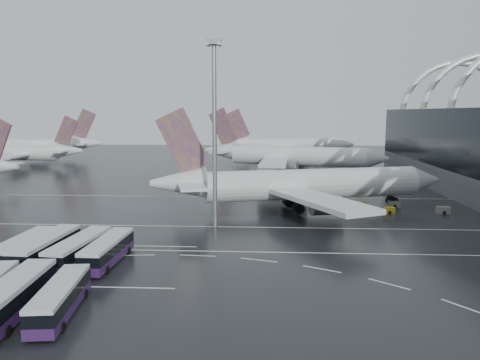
# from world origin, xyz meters

# --- Properties ---
(ground) EXTENTS (420.00, 420.00, 0.00)m
(ground) POSITION_xyz_m (0.00, 0.00, 0.00)
(ground) COLOR black
(ground) RESTS_ON ground
(lane_marking_near) EXTENTS (120.00, 0.25, 0.01)m
(lane_marking_near) POSITION_xyz_m (0.00, -2.00, 0.01)
(lane_marking_near) COLOR silver
(lane_marking_near) RESTS_ON ground
(lane_marking_mid) EXTENTS (120.00, 0.25, 0.01)m
(lane_marking_mid) POSITION_xyz_m (0.00, 12.00, 0.01)
(lane_marking_mid) COLOR silver
(lane_marking_mid) RESTS_ON ground
(lane_marking_far) EXTENTS (120.00, 0.25, 0.01)m
(lane_marking_far) POSITION_xyz_m (0.00, 40.00, 0.01)
(lane_marking_far) COLOR silver
(lane_marking_far) RESTS_ON ground
(bus_bay_line_south) EXTENTS (28.00, 0.25, 0.01)m
(bus_bay_line_south) POSITION_xyz_m (-24.00, -16.00, 0.01)
(bus_bay_line_south) COLOR silver
(bus_bay_line_south) RESTS_ON ground
(bus_bay_line_north) EXTENTS (28.00, 0.25, 0.01)m
(bus_bay_line_north) POSITION_xyz_m (-24.00, 0.00, 0.01)
(bus_bay_line_north) COLOR silver
(bus_bay_line_north) RESTS_ON ground
(airliner_main) EXTENTS (58.32, 50.44, 20.01)m
(airliner_main) POSITION_xyz_m (6.20, 26.02, 5.01)
(airliner_main) COLOR silver
(airliner_main) RESTS_ON ground
(airliner_gate_b) EXTENTS (58.61, 51.98, 20.67)m
(airliner_gate_b) POSITION_xyz_m (7.03, 84.71, 5.17)
(airliner_gate_b) COLOR silver
(airliner_gate_b) RESTS_ON ground
(airliner_gate_c) EXTENTS (56.89, 51.76, 20.62)m
(airliner_gate_c) POSITION_xyz_m (9.02, 131.18, 5.16)
(airliner_gate_c) COLOR silver
(airliner_gate_c) RESTS_ON ground
(jet_remote_mid) EXTENTS (41.30, 33.23, 18.04)m
(jet_remote_mid) POSITION_xyz_m (-85.11, 97.50, 4.66)
(jet_remote_mid) COLOR silver
(jet_remote_mid) RESTS_ON ground
(jet_remote_far) EXTENTS (47.41, 38.40, 20.70)m
(jet_remote_far) POSITION_xyz_m (-90.91, 121.23, 5.34)
(jet_remote_far) COLOR silver
(jet_remote_far) RESTS_ON ground
(bus_row_near_a) EXTENTS (3.29, 12.56, 3.07)m
(bus_row_near_a) POSITION_xyz_m (-31.38, -7.41, 1.69)
(bus_row_near_a) COLOR #2C1645
(bus_row_near_a) RESTS_ON ground
(bus_row_near_b) EXTENTS (3.78, 13.76, 3.35)m
(bus_row_near_b) POSITION_xyz_m (-28.19, -7.88, 1.84)
(bus_row_near_b) COLOR #2C1645
(bus_row_near_b) RESTS_ON ground
(bus_row_near_c) EXTENTS (4.16, 13.38, 3.24)m
(bus_row_near_c) POSITION_xyz_m (-23.82, -7.95, 1.78)
(bus_row_near_c) COLOR #2C1645
(bus_row_near_c) RESTS_ON ground
(bus_row_near_d) EXTENTS (3.32, 12.70, 3.11)m
(bus_row_near_d) POSITION_xyz_m (-20.20, -7.81, 1.71)
(bus_row_near_d) COLOR #2C1645
(bus_row_near_d) RESTS_ON ground
(bus_row_far_b) EXTENTS (3.96, 13.86, 3.37)m
(bus_row_far_b) POSITION_xyz_m (-23.86, -23.62, 1.85)
(bus_row_far_b) COLOR #2C1645
(bus_row_far_b) RESTS_ON ground
(bus_row_far_c) EXTENTS (4.13, 12.25, 2.96)m
(bus_row_far_c) POSITION_xyz_m (-19.58, -23.05, 1.63)
(bus_row_far_c) COLOR #2C1645
(bus_row_far_c) RESTS_ON ground
(floodlight_mast) EXTENTS (2.34, 2.34, 30.51)m
(floodlight_mast) POSITION_xyz_m (-8.59, 11.94, 19.19)
(floodlight_mast) COLOR gray
(floodlight_mast) RESTS_ON ground
(gse_cart_belly_a) EXTENTS (2.03, 1.20, 1.11)m
(gse_cart_belly_a) POSITION_xyz_m (23.44, 24.67, 0.55)
(gse_cart_belly_a) COLOR gold
(gse_cart_belly_a) RESTS_ON ground
(gse_cart_belly_b) EXTENTS (2.43, 1.43, 1.32)m
(gse_cart_belly_b) POSITION_xyz_m (25.95, 30.64, 0.66)
(gse_cart_belly_b) COLOR slate
(gse_cart_belly_b) RESTS_ON ground
(gse_cart_belly_d) EXTENTS (2.37, 1.40, 1.29)m
(gse_cart_belly_d) POSITION_xyz_m (33.61, 24.87, 0.65)
(gse_cart_belly_d) COLOR slate
(gse_cart_belly_d) RESTS_ON ground
(gse_cart_belly_e) EXTENTS (2.06, 1.22, 1.12)m
(gse_cart_belly_e) POSITION_xyz_m (19.08, 29.40, 0.56)
(gse_cart_belly_e) COLOR gold
(gse_cart_belly_e) RESTS_ON ground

